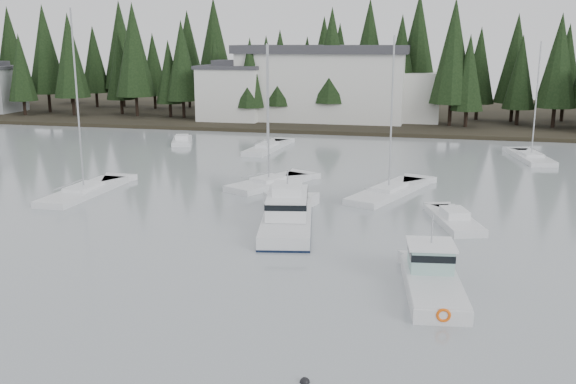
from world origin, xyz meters
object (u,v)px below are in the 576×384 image
Objects in this scene: sailboat_2 at (84,193)px; sailboat_8 at (531,159)px; lobster_boat_teal at (432,282)px; house_west at (232,92)px; sailboat_5 at (267,149)px; harbor_inn at (336,84)px; runabout_1 at (454,222)px; cabin_cruiser_center at (287,217)px; runabout_3 at (182,142)px; sailboat_1 at (389,194)px; sailboat_3 at (269,185)px.

sailboat_2 is 1.20× the size of sailboat_8.
lobster_boat_teal is 40.08m from sailboat_8.
house_west is 25.10m from sailboat_5.
harbor_inn is 54.33m from runabout_1.
house_west reaches higher than cabin_cruiser_center.
runabout_3 is at bearing 83.93° from sailboat_5.
harbor_inn is 3.88× the size of lobster_boat_teal.
sailboat_5 is 0.98× the size of sailboat_8.
lobster_boat_teal is (9.49, -9.21, -0.17)m from cabin_cruiser_center.
sailboat_1 is 24.00m from sailboat_5.
cabin_cruiser_center reaches higher than runabout_1.
house_west reaches higher than lobster_boat_teal.
sailboat_8 is at bearing -84.90° from sailboat_5.
harbor_inn reaches higher than runabout_3.
harbor_inn reaches higher than house_west.
runabout_3 is (-39.44, 2.03, 0.06)m from sailboat_8.
house_west is at bearing 31.95° from sailboat_5.
house_west is at bearing 11.19° from cabin_cruiser_center.
harbor_inn is 35.56m from sailboat_8.
sailboat_3 is 17.31m from runabout_1.
sailboat_1 reaches higher than sailboat_8.
lobster_boat_teal is 0.51× the size of sailboat_2.
sailboat_1 is (26.30, -40.66, -4.59)m from house_west.
sailboat_8 is at bearing -34.32° from runabout_1.
runabout_1 is at bearing -83.23° from cabin_cruiser_center.
sailboat_3 is (13.67, 6.39, -0.02)m from sailboat_2.
cabin_cruiser_center is (20.46, -51.55, -3.99)m from house_west.
cabin_cruiser_center is 11.32m from runabout_1.
house_west is 1.25× the size of lobster_boat_teal.
sailboat_5 is at bearing 20.38° from runabout_1.
harbor_inn reaches higher than runabout_1.
sailboat_3 is 18.50m from sailboat_5.
sailboat_5 is (8.80, 24.24, -0.02)m from sailboat_2.
sailboat_5 is at bearing -18.53° from sailboat_2.
runabout_3 is (-16.05, 20.01, 0.06)m from sailboat_3.
sailboat_5 reaches higher than harbor_inn.
sailboat_3 is 1.96× the size of runabout_3.
harbor_inn is 43.54m from sailboat_3.
runabout_3 is (-2.38, 26.39, 0.05)m from sailboat_2.
sailboat_8 reaches higher than cabin_cruiser_center.
house_west is at bearing 18.79° from lobster_boat_teal.
house_west is 1.51× the size of runabout_3.
sailboat_8 is at bearing -55.25° from sailboat_2.
runabout_3 is at bearing 72.93° from sailboat_1.
sailboat_3 is at bearing -159.90° from sailboat_5.
runabout_1 is (10.80, 3.35, -0.53)m from cabin_cruiser_center.
sailboat_2 is 26.50m from runabout_3.
lobster_boat_teal reaches higher than runabout_1.
sailboat_2 is at bearing 54.66° from lobster_boat_teal.
sailboat_1 is 10.22m from sailboat_3.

